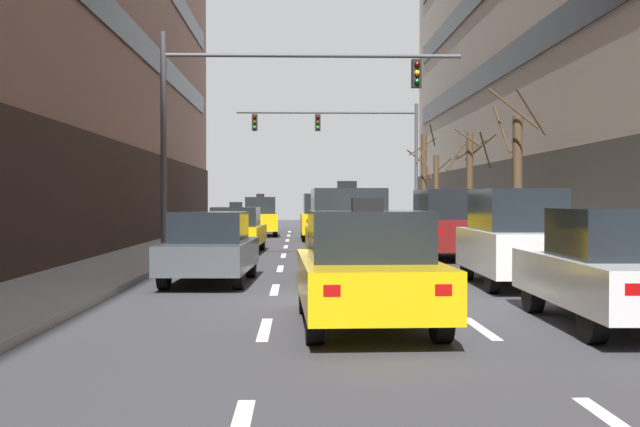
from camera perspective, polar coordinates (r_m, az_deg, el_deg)
name	(u,v)px	position (r m, az deg, el deg)	size (l,w,h in m)	color
ground_plane	(357,302)	(14.39, 2.70, -6.39)	(120.00, 120.00, 0.00)	#38383D
sidewalk_left	(24,299)	(15.16, -20.59, -5.81)	(2.68, 80.00, 0.14)	gray
lane_stripe_l1_s3	(265,329)	(11.39, -4.00, -8.32)	(0.16, 2.00, 0.01)	silver
lane_stripe_l1_s4	(275,289)	(16.34, -3.28, -5.50)	(0.16, 2.00, 0.01)	silver
lane_stripe_l1_s5	(280,269)	(21.32, -2.89, -3.99)	(0.16, 2.00, 0.01)	silver
lane_stripe_l1_s6	(284,256)	(26.30, -2.65, -3.05)	(0.16, 2.00, 0.01)	silver
lane_stripe_l1_s7	(286,247)	(31.29, -2.49, -2.41)	(0.16, 2.00, 0.01)	silver
lane_stripe_l1_s8	(287,240)	(36.28, -2.37, -1.95)	(0.16, 2.00, 0.01)	silver
lane_stripe_l1_s9	(289,235)	(41.28, -2.28, -1.60)	(0.16, 2.00, 0.01)	silver
lane_stripe_l1_s10	(290,232)	(46.27, -2.21, -1.32)	(0.16, 2.00, 0.01)	silver
lane_stripe_l2_s3	(480,328)	(11.68, 11.49, -8.11)	(0.16, 2.00, 0.01)	silver
lane_stripe_l2_s4	(424,289)	(16.55, 7.54, -5.43)	(0.16, 2.00, 0.01)	silver
lane_stripe_l2_s5	(395,268)	(21.47, 5.40, -3.96)	(0.16, 2.00, 0.01)	silver
lane_stripe_l2_s6	(376,255)	(26.43, 4.07, -3.03)	(0.16, 2.00, 0.01)	silver
lane_stripe_l2_s7	(364,247)	(31.40, 3.17, -2.40)	(0.16, 2.00, 0.01)	silver
lane_stripe_l2_s8	(354,240)	(36.38, 2.51, -1.94)	(0.16, 2.00, 0.01)	silver
lane_stripe_l2_s9	(348,235)	(41.36, 2.01, -1.59)	(0.16, 2.00, 0.01)	silver
lane_stripe_l2_s10	(342,232)	(46.35, 1.61, -1.32)	(0.16, 2.00, 0.01)	silver
taxi_driving_0	(260,217)	(40.68, -4.33, -0.23)	(1.90, 4.22, 2.18)	black
taxi_driving_1	(321,217)	(36.34, 0.09, -0.26)	(1.91, 4.46, 2.33)	black
car_driving_2	(210,248)	(17.65, -7.92, -2.49)	(1.93, 4.30, 1.59)	black
taxi_driving_3	(366,270)	(11.50, 3.37, -4.07)	(2.01, 4.56, 1.87)	black
taxi_driving_4	(347,235)	(18.08, 1.96, -1.56)	(1.87, 4.37, 2.28)	black
taxi_driving_5	(236,230)	(27.84, -6.06, -1.21)	(1.95, 4.35, 1.78)	black
car_parked_1	(618,269)	(12.30, 20.71, -3.74)	(2.03, 4.64, 1.72)	black
car_parked_2	(515,238)	(17.41, 13.92, -1.72)	(1.90, 4.34, 2.08)	black
car_parked_3	(446,224)	(25.07, 9.09, -0.78)	(1.97, 4.54, 2.18)	black
traffic_signal_0	(253,105)	(23.67, -4.86, 7.79)	(8.92, 0.35, 6.68)	#4C4C51
traffic_signal_1	(355,140)	(40.68, 2.51, 5.31)	(9.32, 0.35, 6.67)	#4C4C51
street_tree_0	(517,181)	(25.09, 14.05, 2.26)	(1.84, 1.47, 5.12)	#4C3823
street_tree_1	(470,184)	(31.70, 10.78, 2.14)	(1.98, 1.97, 4.52)	#4C3823
street_tree_2	(435,193)	(39.07, 8.34, 1.50)	(1.84, 1.80, 4.52)	#4C3823
street_tree_3	(424,182)	(42.76, 7.51, 2.30)	(1.76, 1.77, 5.77)	#4C3823
pedestrian_0	(496,222)	(27.30, 12.57, -0.63)	(0.50, 0.31, 1.65)	#383D59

